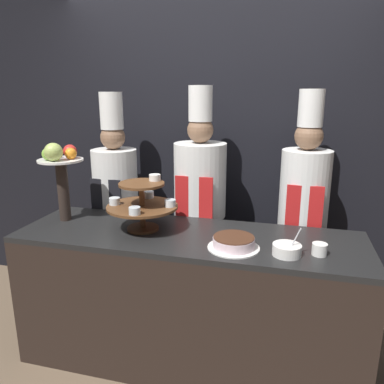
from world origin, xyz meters
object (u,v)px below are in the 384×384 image
object	(u,v)px
cake_round	(234,243)
cup_white	(320,249)
chef_left	(116,197)
chef_center_left	(200,200)
serving_bowl_near	(287,250)
chef_center_right	(303,208)
fruit_pedestal	(60,166)
tiered_stand	(143,203)

from	to	relation	value
cake_round	cup_white	bearing A→B (deg)	3.51
chef_left	chef_center_left	bearing A→B (deg)	-0.00
chef_center_left	cup_white	bearing A→B (deg)	-37.65
cup_white	cake_round	bearing A→B (deg)	-176.49
serving_bowl_near	chef_center_right	world-z (taller)	chef_center_right
serving_bowl_near	chef_center_right	xyz separation A→B (m)	(0.10, 0.68, 0.04)
fruit_pedestal	chef_center_right	size ratio (longest dim) A/B	0.31
chef_left	tiered_stand	bearing A→B (deg)	-49.22
cup_white	chef_center_right	xyz separation A→B (m)	(-0.07, 0.64, 0.04)
fruit_pedestal	cup_white	world-z (taller)	fruit_pedestal
serving_bowl_near	cup_white	bearing A→B (deg)	15.06
cake_round	chef_left	world-z (taller)	chef_left
serving_bowl_near	chef_left	distance (m)	1.51
fruit_pedestal	cup_white	bearing A→B (deg)	-5.29
fruit_pedestal	chef_center_right	distance (m)	1.70
cup_white	chef_center_right	distance (m)	0.64
tiered_stand	cake_round	size ratio (longest dim) A/B	1.53
tiered_stand	chef_center_right	distance (m)	1.13
fruit_pedestal	chef_left	xyz separation A→B (m)	(0.16, 0.48, -0.34)
serving_bowl_near	chef_left	size ratio (longest dim) A/B	0.09
chef_left	chef_center_right	distance (m)	1.45
chef_left	chef_center_left	size ratio (longest dim) A/B	0.98
cake_round	chef_center_left	world-z (taller)	chef_center_left
serving_bowl_near	chef_center_right	bearing A→B (deg)	81.80
cake_round	serving_bowl_near	world-z (taller)	serving_bowl_near
serving_bowl_near	chef_center_right	distance (m)	0.69
fruit_pedestal	serving_bowl_near	bearing A→B (deg)	-7.64
cup_white	fruit_pedestal	bearing A→B (deg)	174.71
fruit_pedestal	chef_left	bearing A→B (deg)	72.11
tiered_stand	chef_center_right	xyz separation A→B (m)	(1.01, 0.51, -0.11)
tiered_stand	fruit_pedestal	bearing A→B (deg)	177.42
cake_round	chef_center_right	bearing A→B (deg)	59.42
cup_white	chef_center_right	world-z (taller)	chef_center_right
chef_left	cake_round	bearing A→B (deg)	-32.33
chef_center_left	chef_center_right	distance (m)	0.75
cup_white	serving_bowl_near	size ratio (longest dim) A/B	0.51
fruit_pedestal	cake_round	bearing A→B (deg)	-8.65
tiered_stand	serving_bowl_near	world-z (taller)	tiered_stand
cake_round	serving_bowl_near	size ratio (longest dim) A/B	1.83
tiered_stand	cake_round	xyz separation A→B (m)	(0.61, -0.16, -0.15)
fruit_pedestal	chef_center_right	xyz separation A→B (m)	(1.60, 0.48, -0.31)
cake_round	chef_center_left	xyz separation A→B (m)	(-0.36, 0.67, 0.04)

